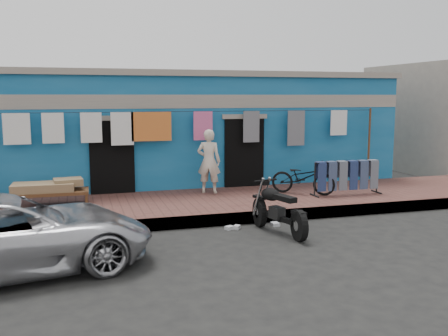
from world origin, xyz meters
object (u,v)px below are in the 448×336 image
(motorcycle, at_px, (279,208))
(jeans_rack, at_px, (347,177))
(seated_person, at_px, (209,161))
(car, at_px, (8,233))
(charpoy, at_px, (52,193))
(bicycle, at_px, (303,174))

(motorcycle, height_order, jeans_rack, jeans_rack)
(seated_person, bearing_deg, jeans_rack, -176.38)
(motorcycle, bearing_deg, jeans_rack, 21.39)
(car, distance_m, charpoy, 3.68)
(bicycle, bearing_deg, jeans_rack, -72.31)
(motorcycle, height_order, charpoy, motorcycle)
(bicycle, height_order, motorcycle, bicycle)
(seated_person, distance_m, charpoy, 3.82)
(bicycle, xyz_separation_m, motorcycle, (-1.65, -2.38, -0.26))
(charpoy, bearing_deg, jeans_rack, -5.99)
(bicycle, relative_size, motorcycle, 0.96)
(car, bearing_deg, seated_person, -57.94)
(jeans_rack, bearing_deg, motorcycle, -142.93)
(motorcycle, bearing_deg, bicycle, 39.54)
(seated_person, distance_m, bicycle, 2.39)
(seated_person, height_order, charpoy, seated_person)
(seated_person, bearing_deg, charpoy, 30.13)
(bicycle, relative_size, charpoy, 0.94)
(car, relative_size, charpoy, 2.62)
(bicycle, bearing_deg, car, 154.54)
(seated_person, relative_size, charpoy, 0.95)
(motorcycle, xyz_separation_m, jeans_rack, (2.66, 2.01, 0.18))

